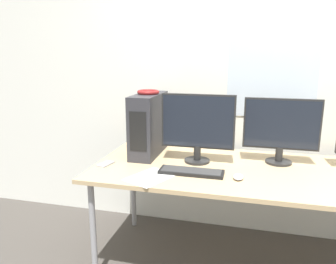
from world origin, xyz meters
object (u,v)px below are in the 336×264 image
at_px(pc_tower, 149,124).
at_px(mouse, 238,177).
at_px(monitor_main, 198,126).
at_px(keyboard, 191,172).
at_px(cell_phone, 106,164).
at_px(monitor_right_near, 281,128).
at_px(headphones, 148,92).

xyz_separation_m(pc_tower, mouse, (0.69, -0.37, -0.22)).
height_order(monitor_main, keyboard, monitor_main).
bearing_deg(mouse, cell_phone, 177.09).
xyz_separation_m(monitor_right_near, cell_phone, (-1.16, -0.33, -0.25)).
relative_size(headphones, monitor_main, 0.32).
bearing_deg(monitor_right_near, headphones, -179.43).
bearing_deg(keyboard, monitor_right_near, 32.48).
height_order(headphones, mouse, headphones).
height_order(keyboard, cell_phone, keyboard).
relative_size(pc_tower, cell_phone, 3.46).
bearing_deg(keyboard, headphones, 138.75).
xyz_separation_m(keyboard, mouse, (0.30, -0.02, 0.00)).
distance_m(headphones, monitor_right_near, 0.97).
distance_m(headphones, monitor_main, 0.45).
relative_size(monitor_right_near, mouse, 5.06).
bearing_deg(mouse, monitor_right_near, 55.39).
relative_size(pc_tower, monitor_right_near, 0.96).
bearing_deg(keyboard, mouse, -4.40).
bearing_deg(cell_phone, keyboard, 9.08).
xyz_separation_m(pc_tower, headphones, (0.00, 0.00, 0.24)).
distance_m(pc_tower, monitor_main, 0.40).
bearing_deg(headphones, keyboard, -41.25).
height_order(keyboard, mouse, mouse).
bearing_deg(cell_phone, monitor_main, 31.06).
distance_m(monitor_main, keyboard, 0.35).
xyz_separation_m(headphones, monitor_main, (0.39, -0.10, -0.21)).
distance_m(keyboard, mouse, 0.30).
bearing_deg(mouse, pc_tower, 151.99).
bearing_deg(monitor_main, pc_tower, 165.07).
distance_m(monitor_main, monitor_right_near, 0.57).
bearing_deg(monitor_main, headphones, 164.96).
bearing_deg(pc_tower, cell_phone, -123.40).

